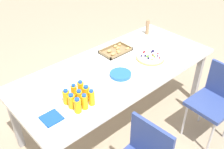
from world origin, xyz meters
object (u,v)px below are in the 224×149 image
object	(u,v)px
juice_bottle_3	(72,101)
cardboard_tube	(147,27)
juice_bottle_5	(86,93)
snack_tray	(116,51)
party_table	(117,72)
juice_bottle_2	(92,98)
napkin_stack	(51,118)
plate_stack	(120,74)
juice_bottle_1	(85,102)
juice_bottle_6	(66,97)
juice_bottle_0	(78,106)
juice_bottle_8	(81,89)
juice_bottle_7	(74,92)
chair_near_right	(216,98)
juice_bottle_4	(79,97)
fruit_pizza	(150,58)

from	to	relation	value
juice_bottle_3	cardboard_tube	size ratio (longest dim) A/B	0.73
juice_bottle_5	snack_tray	size ratio (longest dim) A/B	0.43
party_table	juice_bottle_2	distance (m)	0.62
snack_tray	napkin_stack	bearing A→B (deg)	-158.41
juice_bottle_3	plate_stack	distance (m)	0.62
juice_bottle_1	juice_bottle_6	distance (m)	0.17
juice_bottle_0	juice_bottle_8	size ratio (longest dim) A/B	0.91
juice_bottle_7	juice_bottle_8	xyz separation A→B (m)	(0.07, -0.00, 0.00)
juice_bottle_1	juice_bottle_6	size ratio (longest dim) A/B	1.05
chair_near_right	juice_bottle_5	world-z (taller)	juice_bottle_5
juice_bottle_4	chair_near_right	bearing A→B (deg)	-27.16
napkin_stack	juice_bottle_6	bearing A→B (deg)	21.04
juice_bottle_3	juice_bottle_1	bearing A→B (deg)	-48.81
snack_tray	juice_bottle_1	bearing A→B (deg)	-148.14
juice_bottle_2	napkin_stack	distance (m)	0.36
party_table	juice_bottle_8	size ratio (longest dim) A/B	14.39
juice_bottle_3	cardboard_tube	bearing A→B (deg)	18.39
party_table	juice_bottle_4	distance (m)	0.66
juice_bottle_6	napkin_stack	bearing A→B (deg)	-158.96
party_table	juice_bottle_4	xyz separation A→B (m)	(-0.61, -0.20, 0.13)
juice_bottle_6	fruit_pizza	size ratio (longest dim) A/B	0.45
juice_bottle_6	snack_tray	distance (m)	0.97
plate_stack	juice_bottle_6	bearing A→B (deg)	178.59
juice_bottle_5	cardboard_tube	distance (m)	1.45
juice_bottle_7	cardboard_tube	distance (m)	1.48
party_table	plate_stack	xyz separation A→B (m)	(-0.08, -0.13, 0.08)
juice_bottle_5	fruit_pizza	xyz separation A→B (m)	(0.92, 0.08, -0.06)
juice_bottle_8	napkin_stack	world-z (taller)	juice_bottle_8
juice_bottle_3	snack_tray	distance (m)	1.00
juice_bottle_8	plate_stack	world-z (taller)	juice_bottle_8
party_table	juice_bottle_7	xyz separation A→B (m)	(-0.61, -0.12, 0.13)
juice_bottle_0	plate_stack	size ratio (longest dim) A/B	0.65
juice_bottle_6	juice_bottle_8	bearing A→B (deg)	0.74
juice_bottle_4	napkin_stack	xyz separation A→B (m)	(-0.28, 0.00, -0.06)
juice_bottle_3	juice_bottle_4	size ratio (longest dim) A/B	0.97
party_table	chair_near_right	bearing A→B (deg)	-53.56
juice_bottle_2	fruit_pizza	xyz separation A→B (m)	(0.93, 0.15, -0.06)
juice_bottle_4	snack_tray	xyz separation A→B (m)	(0.83, 0.44, -0.05)
juice_bottle_8	fruit_pizza	world-z (taller)	juice_bottle_8
juice_bottle_8	fruit_pizza	bearing A→B (deg)	-0.24
juice_bottle_5	fruit_pizza	size ratio (longest dim) A/B	0.48
juice_bottle_2	cardboard_tube	bearing A→B (deg)	23.15
juice_bottle_5	snack_tray	distance (m)	0.87
party_table	juice_bottle_0	bearing A→B (deg)	-158.32
juice_bottle_1	juice_bottle_6	bearing A→B (deg)	114.89
juice_bottle_6	napkin_stack	distance (m)	0.22
chair_near_right	juice_bottle_6	distance (m)	1.51
party_table	juice_bottle_3	size ratio (longest dim) A/B	16.05
fruit_pizza	plate_stack	xyz separation A→B (m)	(-0.46, -0.01, 0.00)
snack_tray	cardboard_tube	xyz separation A→B (m)	(0.60, 0.07, 0.08)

